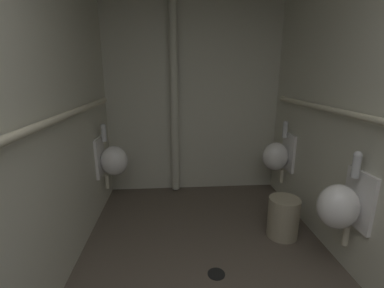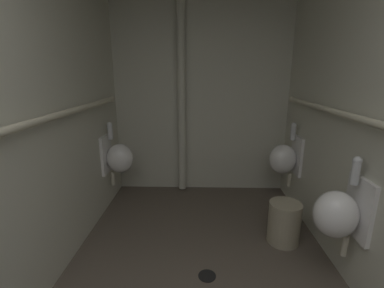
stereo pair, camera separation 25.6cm
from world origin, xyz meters
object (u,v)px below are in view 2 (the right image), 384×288
(urinal_left_mid, at_px, (118,157))
(standpipe_back_wall, at_px, (181,89))
(urinal_right_mid, at_px, (339,213))
(waste_bin, at_px, (284,223))
(floor_drain, at_px, (207,276))
(urinal_right_far, at_px, (285,158))

(urinal_left_mid, height_order, standpipe_back_wall, standpipe_back_wall)
(urinal_right_mid, distance_m, waste_bin, 0.69)
(waste_bin, bearing_deg, floor_drain, -147.05)
(urinal_right_far, distance_m, standpipe_back_wall, 1.48)
(floor_drain, xyz_separation_m, waste_bin, (0.72, 0.47, 0.19))
(urinal_left_mid, height_order, waste_bin, urinal_left_mid)
(urinal_right_far, relative_size, waste_bin, 1.92)
(standpipe_back_wall, bearing_deg, waste_bin, -47.85)
(urinal_right_far, height_order, waste_bin, urinal_right_far)
(standpipe_back_wall, bearing_deg, floor_drain, -79.56)
(urinal_left_mid, xyz_separation_m, floor_drain, (1.01, -1.15, -0.59))
(urinal_left_mid, relative_size, urinal_right_mid, 1.00)
(floor_drain, bearing_deg, urinal_right_mid, -3.52)
(floor_drain, bearing_deg, urinal_left_mid, 131.18)
(urinal_right_mid, bearing_deg, standpipe_back_wall, 126.06)
(standpipe_back_wall, bearing_deg, urinal_right_mid, -53.94)
(urinal_right_mid, relative_size, floor_drain, 5.39)
(waste_bin, bearing_deg, urinal_left_mid, 158.55)
(standpipe_back_wall, relative_size, waste_bin, 6.71)
(urinal_right_far, distance_m, floor_drain, 1.60)
(urinal_right_far, bearing_deg, waste_bin, -104.67)
(urinal_right_far, xyz_separation_m, standpipe_back_wall, (-1.20, 0.42, 0.75))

